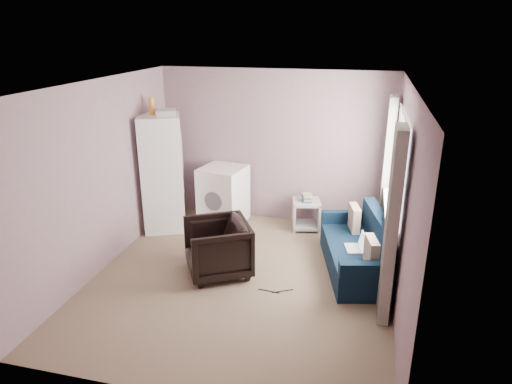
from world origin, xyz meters
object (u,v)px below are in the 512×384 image
Objects in this scene: fridge at (162,173)px; side_table at (306,212)px; armchair at (217,245)px; washing_machine at (223,194)px; sofa at (361,252)px.

fridge is 3.55× the size of side_table.
fridge is (-1.29, 1.20, 0.53)m from armchair.
washing_machine is (-0.44, 1.66, 0.09)m from armchair.
side_table is 1.49m from sofa.
sofa is (1.84, 0.52, -0.13)m from armchair.
side_table is at bearing -10.60° from fridge.
fridge is at bearing -167.22° from side_table.
sofa reaches higher than side_table.
fridge reaches higher than armchair.
sofa is at bearing -35.57° from fridge.
armchair is at bearing -177.52° from sofa.
washing_machine is 0.52× the size of sofa.
fridge is at bearing -140.71° from washing_machine.
fridge is 1.06m from washing_machine.
sofa is (2.29, -1.14, -0.22)m from washing_machine.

